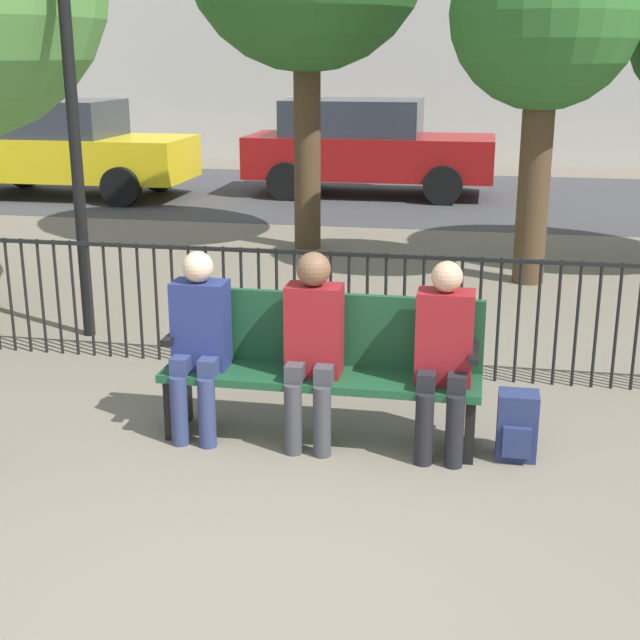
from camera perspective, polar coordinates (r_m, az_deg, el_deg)
ground_plane at (r=4.22m, az=-4.65°, el=-17.47°), size 80.00×80.00×0.00m
park_bench at (r=5.63m, az=0.15°, el=-2.68°), size 2.00×0.45×0.92m
seated_person_0 at (r=5.64m, az=-7.75°, el=-1.01°), size 0.34×0.39×1.20m
seated_person_1 at (r=5.45m, az=-0.46°, el=-1.26°), size 0.34×0.39×1.23m
seated_person_2 at (r=5.37m, az=7.93°, el=-1.92°), size 0.34×0.39×1.21m
backpack at (r=5.55m, az=12.50°, el=-6.66°), size 0.24×0.23×0.42m
fence_railing at (r=6.75m, az=1.88°, el=1.15°), size 9.01×0.03×0.95m
tree_1 at (r=9.61m, az=14.22°, el=18.19°), size 1.91×1.91×3.71m
lamp_post at (r=7.72m, az=-15.85°, el=16.40°), size 0.28×0.28×3.64m
street_surface at (r=15.57m, az=7.01°, el=7.84°), size 24.00×6.00×0.01m
parked_car_0 at (r=16.05m, az=-16.19°, el=10.60°), size 4.20×1.94×1.62m
parked_car_1 at (r=15.63m, az=2.93°, el=11.08°), size 4.20×1.94×1.62m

